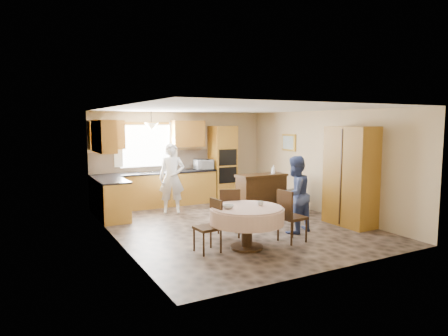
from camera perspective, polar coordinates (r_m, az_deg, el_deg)
floor at (r=8.72m, az=1.45°, el=-8.18°), size 5.00×6.00×0.01m
ceiling at (r=8.45m, az=1.50°, el=8.46°), size 5.00×6.00×0.01m
wall_back at (r=11.19m, az=-6.16°, el=1.52°), size 5.00×0.02×2.50m
wall_front at (r=6.10m, az=15.58°, el=-2.79°), size 5.00×0.02×2.50m
wall_left at (r=7.58m, az=-15.18°, el=-1.00°), size 0.02×6.00×2.50m
wall_right at (r=9.97m, az=14.06°, el=0.77°), size 0.02×6.00×2.50m
window at (r=10.81m, az=-11.06°, el=3.13°), size 1.40×0.03×1.10m
curtain_left at (r=10.56m, az=-14.88°, el=3.23°), size 0.22×0.02×1.15m
curtain_right at (r=11.00m, az=-7.25°, el=3.52°), size 0.22×0.02×1.15m
base_cab_back at (r=10.72m, az=-9.72°, el=-3.11°), size 3.30×0.60×0.88m
counter_back at (r=10.65m, az=-9.77°, el=-0.67°), size 3.30×0.64×0.04m
base_cab_left at (r=9.51m, az=-15.74°, el=-4.48°), size 0.60×1.20×0.88m
counter_left at (r=9.44m, az=-15.82°, el=-1.74°), size 0.64×1.20×0.04m
backsplash at (r=10.90m, az=-10.28°, el=0.96°), size 3.30×0.02×0.55m
wall_cab_left at (r=10.39m, az=-16.42°, el=4.57°), size 0.85×0.33×0.72m
wall_cab_right at (r=11.06m, az=-5.15°, el=4.90°), size 0.90×0.33×0.72m
wall_cab_side at (r=9.32m, az=-16.82°, el=4.37°), size 0.33×1.20×0.72m
oven_tower at (r=11.41m, az=-0.20°, el=0.70°), size 0.66×0.62×2.12m
oven_upper at (r=11.12m, az=0.56°, el=1.53°), size 0.56×0.01×0.45m
oven_lower at (r=11.17m, az=0.56°, el=-1.03°), size 0.56×0.01×0.45m
pendant at (r=10.34m, az=-10.34°, el=5.88°), size 0.36×0.36×0.18m
sideboard at (r=9.88m, az=5.35°, el=-3.81°), size 1.27×0.55×0.90m
space_heater at (r=9.76m, az=9.98°, el=-4.86°), size 0.52×0.43×0.61m
cupboard at (r=8.97m, az=17.63°, el=-1.13°), size 0.56×1.12×2.13m
dining_table at (r=7.05m, az=3.29°, el=-6.88°), size 1.31×1.31×0.74m
chair_left at (r=6.90m, az=-1.87°, el=-7.85°), size 0.42×0.42×0.90m
chair_back at (r=7.73m, az=0.73°, el=-6.07°), size 0.53×0.53×0.96m
chair_right at (r=7.50m, az=9.29°, el=-6.42°), size 0.46×0.46×0.98m
framed_picture at (r=10.95m, az=9.24°, el=3.61°), size 0.06×0.55×0.45m
microwave at (r=11.10m, az=-2.93°, el=0.51°), size 0.51×0.36×0.28m
person_sink at (r=9.87m, az=-7.46°, el=-1.44°), size 0.73×0.60×1.71m
person_dining at (r=8.14m, az=10.09°, el=-3.75°), size 0.87×0.74×1.55m
bowl_sideboard at (r=9.69m, az=4.37°, el=-1.16°), size 0.22×0.22×0.05m
bottle_sideboard at (r=9.99m, az=7.05°, el=-0.33°), size 0.11×0.11×0.27m
cup_table at (r=7.12m, az=5.23°, el=-5.06°), size 0.14×0.14×0.09m
bowl_table at (r=6.87m, az=0.58°, el=-5.55°), size 0.24×0.24×0.06m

